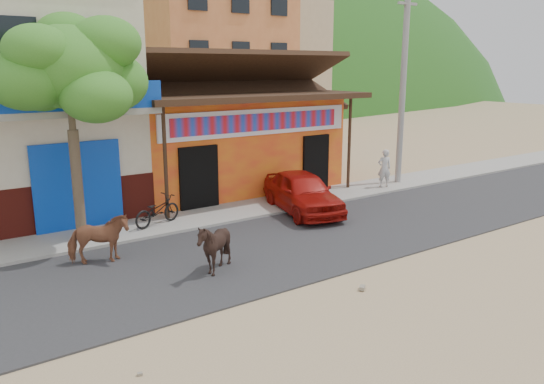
{
  "coord_description": "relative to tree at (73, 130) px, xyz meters",
  "views": [
    {
      "loc": [
        -8.23,
        -8.53,
        4.72
      ],
      "look_at": [
        -0.2,
        3.0,
        1.4
      ],
      "focal_mm": 35.0,
      "sensor_mm": 36.0,
      "label": 1
    }
  ],
  "objects": [
    {
      "name": "cow_dark",
      "position": [
        1.91,
        -4.03,
        -2.45
      ],
      "size": [
        1.28,
        1.17,
        1.27
      ],
      "primitive_type": "imported",
      "rotation": [
        0.0,
        0.0,
        -1.71
      ],
      "color": "black",
      "rests_on": "road"
    },
    {
      "name": "red_car",
      "position": [
        6.87,
        -1.0,
        -2.4
      ],
      "size": [
        2.56,
        4.26,
        1.36
      ],
      "primitive_type": "imported",
      "rotation": [
        0.0,
        0.0,
        -0.25
      ],
      "color": "#A3110B",
      "rests_on": "road"
    },
    {
      "name": "cow_tan",
      "position": [
        -0.1,
        -1.88,
        -2.47
      ],
      "size": [
        1.58,
        1.05,
        1.23
      ],
      "primitive_type": "imported",
      "rotation": [
        0.0,
        0.0,
        1.28
      ],
      "color": "brown",
      "rests_on": "road"
    },
    {
      "name": "apartment_rear",
      "position": [
        22.6,
        24.2,
        1.88
      ],
      "size": [
        8.0,
        8.0,
        10.0
      ],
      "primitive_type": "cube",
      "color": "tan",
      "rests_on": "ground"
    },
    {
      "name": "scooter",
      "position": [
        2.25,
        0.1,
        -2.56
      ],
      "size": [
        1.77,
        1.1,
        0.88
      ],
      "primitive_type": "imported",
      "rotation": [
        0.0,
        0.0,
        1.9
      ],
      "color": "black",
      "rests_on": "sidewalk"
    },
    {
      "name": "cafe_building",
      "position": [
        -0.9,
        4.2,
        0.38
      ],
      "size": [
        7.0,
        6.0,
        7.0
      ],
      "primitive_type": "cube",
      "color": "beige",
      "rests_on": "ground"
    },
    {
      "name": "utility_pole",
      "position": [
        12.8,
        0.2,
        1.0
      ],
      "size": [
        0.24,
        0.24,
        8.0
      ],
      "primitive_type": "cylinder",
      "color": "gray",
      "rests_on": "sidewalk"
    },
    {
      "name": "sidewalk",
      "position": [
        4.6,
        0.2,
        -3.06
      ],
      "size": [
        60.0,
        2.0,
        0.12
      ],
      "primitive_type": "cube",
      "color": "gray",
      "rests_on": "ground"
    },
    {
      "name": "apartment_front",
      "position": [
        13.6,
        18.2,
        2.88
      ],
      "size": [
        9.0,
        9.0,
        12.0
      ],
      "primitive_type": "cube",
      "color": "#CC723F",
      "rests_on": "ground"
    },
    {
      "name": "road",
      "position": [
        4.6,
        -3.3,
        -3.1
      ],
      "size": [
        60.0,
        5.0,
        0.04
      ],
      "primitive_type": "cube",
      "color": "#28282B",
      "rests_on": "ground"
    },
    {
      "name": "ground",
      "position": [
        4.6,
        -5.8,
        -3.12
      ],
      "size": [
        120.0,
        120.0,
        0.0
      ],
      "primitive_type": "plane",
      "color": "#9E825B",
      "rests_on": "ground"
    },
    {
      "name": "tree",
      "position": [
        0.0,
        0.0,
        0.0
      ],
      "size": [
        3.0,
        3.0,
        6.0
      ],
      "primitive_type": null,
      "color": "#2D721E",
      "rests_on": "sidewalk"
    },
    {
      "name": "pedestrian",
      "position": [
        11.62,
        -0.13,
        -2.26
      ],
      "size": [
        0.64,
        0.55,
        1.48
      ],
      "primitive_type": "imported",
      "rotation": [
        0.0,
        0.0,
        2.71
      ],
      "color": "silver",
      "rests_on": "sidewalk"
    },
    {
      "name": "dance_club",
      "position": [
        6.6,
        4.2,
        -1.32
      ],
      "size": [
        8.0,
        6.0,
        3.6
      ],
      "primitive_type": "cube",
      "color": "orange",
      "rests_on": "ground"
    }
  ]
}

